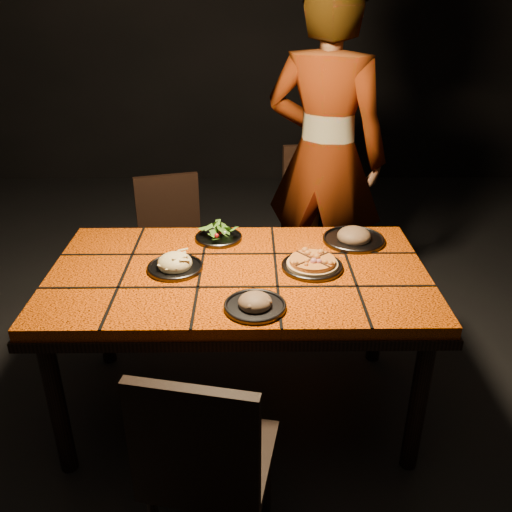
{
  "coord_description": "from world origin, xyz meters",
  "views": [
    {
      "loc": [
        0.05,
        -2.04,
        1.83
      ],
      "look_at": [
        0.08,
        -0.01,
        0.82
      ],
      "focal_mm": 38.0,
      "sensor_mm": 36.0,
      "label": 1
    }
  ],
  "objects_px": {
    "chair_far_left": "(172,237)",
    "plate_pizza": "(312,264)",
    "chair_near": "(205,460)",
    "dining_table": "(239,286)",
    "plate_pasta": "(175,265)",
    "chair_far_right": "(321,216)",
    "diner": "(325,157)"
  },
  "relations": [
    {
      "from": "chair_far_left",
      "to": "plate_pizza",
      "type": "bearing_deg",
      "value": -67.16
    },
    {
      "from": "chair_near",
      "to": "dining_table",
      "type": "bearing_deg",
      "value": -85.03
    },
    {
      "from": "plate_pizza",
      "to": "plate_pasta",
      "type": "relative_size",
      "value": 1.3
    },
    {
      "from": "dining_table",
      "to": "chair_far_right",
      "type": "bearing_deg",
      "value": 65.12
    },
    {
      "from": "chair_far_right",
      "to": "plate_pizza",
      "type": "xyz_separation_m",
      "value": [
        -0.17,
        -1.04,
        0.2
      ]
    },
    {
      "from": "dining_table",
      "to": "chair_far_right",
      "type": "distance_m",
      "value": 1.16
    },
    {
      "from": "dining_table",
      "to": "diner",
      "type": "height_order",
      "value": "diner"
    },
    {
      "from": "chair_near",
      "to": "chair_far_right",
      "type": "bearing_deg",
      "value": -95.69
    },
    {
      "from": "plate_pizza",
      "to": "chair_far_left",
      "type": "bearing_deg",
      "value": 128.64
    },
    {
      "from": "chair_far_left",
      "to": "chair_far_right",
      "type": "height_order",
      "value": "chair_far_right"
    },
    {
      "from": "diner",
      "to": "plate_pasta",
      "type": "relative_size",
      "value": 8.09
    },
    {
      "from": "chair_near",
      "to": "plate_pasta",
      "type": "bearing_deg",
      "value": -66.07
    },
    {
      "from": "dining_table",
      "to": "plate_pizza",
      "type": "relative_size",
      "value": 5.24
    },
    {
      "from": "chair_far_right",
      "to": "diner",
      "type": "distance_m",
      "value": 0.4
    },
    {
      "from": "chair_far_left",
      "to": "plate_pizza",
      "type": "xyz_separation_m",
      "value": [
        0.74,
        -0.92,
        0.29
      ]
    },
    {
      "from": "chair_far_right",
      "to": "plate_pasta",
      "type": "bearing_deg",
      "value": -133.97
    },
    {
      "from": "dining_table",
      "to": "plate_pizza",
      "type": "height_order",
      "value": "plate_pizza"
    },
    {
      "from": "chair_near",
      "to": "chair_far_right",
      "type": "relative_size",
      "value": 0.88
    },
    {
      "from": "chair_far_right",
      "to": "plate_pizza",
      "type": "bearing_deg",
      "value": -107.39
    },
    {
      "from": "diner",
      "to": "chair_near",
      "type": "bearing_deg",
      "value": 96.18
    },
    {
      "from": "chair_near",
      "to": "chair_far_left",
      "type": "height_order",
      "value": "chair_near"
    },
    {
      "from": "plate_pasta",
      "to": "diner",
      "type": "bearing_deg",
      "value": 52.09
    },
    {
      "from": "dining_table",
      "to": "chair_far_right",
      "type": "height_order",
      "value": "chair_far_right"
    },
    {
      "from": "dining_table",
      "to": "chair_far_left",
      "type": "height_order",
      "value": "chair_far_left"
    },
    {
      "from": "dining_table",
      "to": "plate_pasta",
      "type": "xyz_separation_m",
      "value": [
        -0.27,
        0.01,
        0.1
      ]
    },
    {
      "from": "plate_pasta",
      "to": "chair_far_left",
      "type": "bearing_deg",
      "value": 99.24
    },
    {
      "from": "dining_table",
      "to": "chair_near",
      "type": "relative_size",
      "value": 1.87
    },
    {
      "from": "chair_near",
      "to": "chair_far_right",
      "type": "distance_m",
      "value": 1.94
    },
    {
      "from": "chair_far_right",
      "to": "plate_pasta",
      "type": "relative_size",
      "value": 4.15
    },
    {
      "from": "dining_table",
      "to": "chair_far_left",
      "type": "xyz_separation_m",
      "value": [
        -0.42,
        0.93,
        -0.19
      ]
    },
    {
      "from": "chair_far_left",
      "to": "plate_pizza",
      "type": "relative_size",
      "value": 2.72
    },
    {
      "from": "dining_table",
      "to": "chair_far_left",
      "type": "relative_size",
      "value": 1.93
    }
  ]
}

